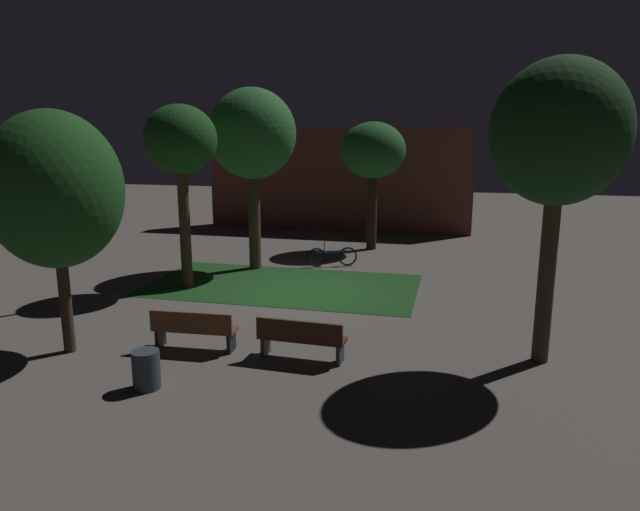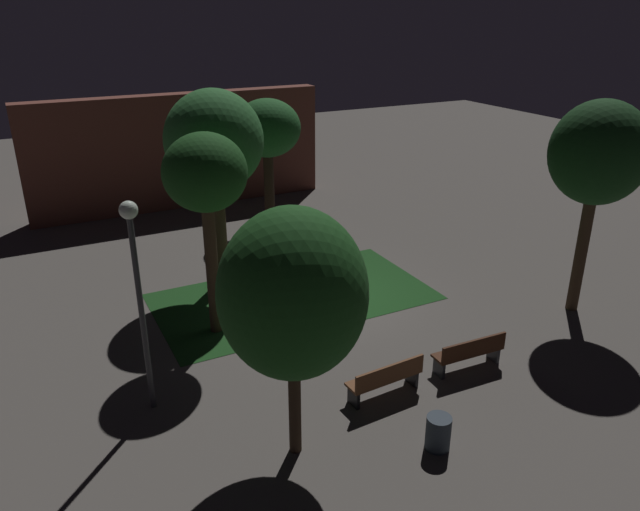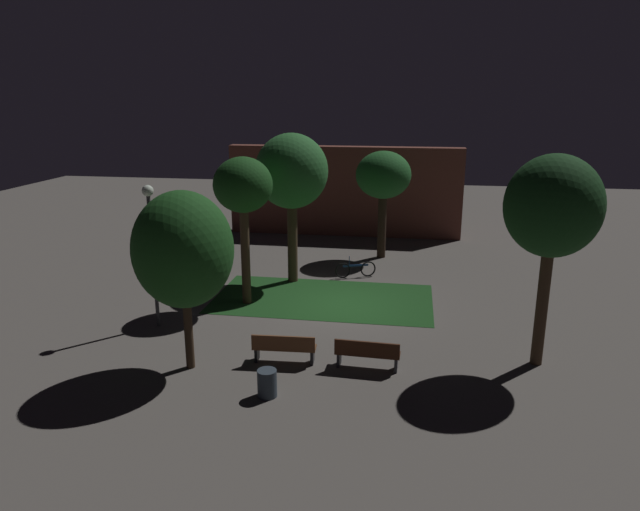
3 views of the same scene
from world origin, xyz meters
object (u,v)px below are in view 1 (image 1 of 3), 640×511
tree_left_canopy (54,190)px  tree_back_left (373,152)px  bench_front_left (193,328)px  lamp_post_path_center (53,188)px  bicycle (332,256)px  bench_by_lamp (301,338)px  trash_bin (146,370)px  tree_tall_center (181,143)px  tree_right_canopy (559,135)px  tree_lawn_side (252,136)px

tree_left_canopy → tree_back_left: size_ratio=1.01×
bench_front_left → lamp_post_path_center: 5.77m
lamp_post_path_center → bicycle: (5.90, 6.25, -2.82)m
bench_by_lamp → trash_bin: (-2.37, -1.90, -0.12)m
tree_tall_center → bicycle: 6.47m
bench_by_lamp → tree_left_canopy: (-4.89, -0.68, 2.92)m
trash_bin → tree_left_canopy: bearing=154.3°
lamp_post_path_center → bench_front_left: bearing=-23.0°
bicycle → tree_right_canopy: bearing=-50.5°
tree_left_canopy → tree_lawn_side: bearing=81.2°
tree_back_left → trash_bin: tree_back_left is taller
tree_tall_center → tree_right_canopy: tree_right_canopy is taller
lamp_post_path_center → trash_bin: bearing=-39.7°
bicycle → tree_tall_center: bearing=-134.6°
bench_by_lamp → tree_tall_center: (-4.78, 4.58, 3.76)m
bench_front_left → tree_back_left: (2.07, 11.53, 3.31)m
bench_by_lamp → tree_lawn_side: bearing=116.3°
tree_right_canopy → lamp_post_path_center: size_ratio=1.27×
tree_back_left → tree_tall_center: bearing=-122.9°
bench_by_lamp → tree_tall_center: 7.61m
tree_back_left → bicycle: size_ratio=2.99×
tree_lawn_side → tree_back_left: size_ratio=1.21×
tree_lawn_side → tree_left_canopy: size_ratio=1.19×
tree_tall_center → lamp_post_path_center: size_ratio=1.14×
trash_bin → tree_right_canopy: bearing=23.0°
lamp_post_path_center → tree_tall_center: bearing=48.5°
bench_front_left → tree_tall_center: bearing=117.9°
bench_by_lamp → lamp_post_path_center: bearing=164.2°
tree_left_canopy → tree_right_canopy: tree_right_canopy is taller
tree_lawn_side → lamp_post_path_center: (-3.42, -5.36, -1.27)m
tree_left_canopy → bicycle: 10.15m
bench_front_left → trash_bin: (-0.01, -1.90, -0.12)m
bench_by_lamp → tree_right_canopy: 6.29m
tree_tall_center → bicycle: tree_tall_center is taller
tree_right_canopy → trash_bin: size_ratio=8.30×
lamp_post_path_center → bench_by_lamp: bearing=-15.8°
bench_front_left → bench_by_lamp: bearing=-0.0°
tree_back_left → tree_tall_center: (-4.49, -6.96, 0.45)m
bench_front_left → tree_tall_center: 6.40m
bench_front_left → lamp_post_path_center: size_ratio=0.39×
tree_lawn_side → tree_tall_center: tree_lawn_side is taller
tree_back_left → tree_right_canopy: bearing=-64.3°
trash_bin → bicycle: bearing=83.2°
tree_right_canopy → trash_bin: (-7.09, -3.01, -4.13)m
trash_bin → tree_tall_center: bearing=110.4°
lamp_post_path_center → trash_bin: (4.69, -3.89, -2.81)m
tree_tall_center → bench_by_lamp: bearing=-43.7°
tree_tall_center → lamp_post_path_center: bearing=-131.5°
bench_front_left → tree_back_left: 12.18m
tree_lawn_side → tree_left_canopy: tree_lawn_side is taller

